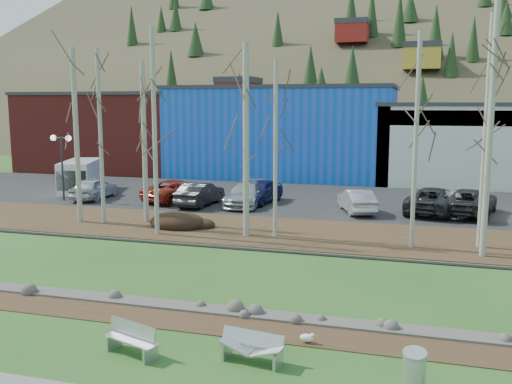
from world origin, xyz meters
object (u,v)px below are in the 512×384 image
(street_lamp, at_px, (61,149))
(car_3, at_px, (246,194))
(car_6, at_px, (434,200))
(car_8, at_px, (470,202))
(car_2, at_px, (178,190))
(car_1, at_px, (200,194))
(car_4, at_px, (260,191))
(bench_damaged, at_px, (252,347))
(litter_bin, at_px, (414,373))
(bench_intact, at_px, (132,339))
(car_5, at_px, (357,201))
(car_7, at_px, (457,203))
(seagull, at_px, (307,338))
(van_grey, at_px, (80,176))
(car_0, at_px, (94,188))

(street_lamp, xyz_separation_m, car_3, (12.61, 1.57, -2.77))
(car_6, bearing_deg, car_8, -167.67)
(car_2, xyz_separation_m, car_6, (16.65, 0.35, 0.06))
(car_1, xyz_separation_m, car_4, (3.48, 1.98, 0.02))
(bench_damaged, distance_m, litter_bin, 4.14)
(car_6, bearing_deg, car_2, 13.53)
(car_4, bearing_deg, bench_intact, -73.53)
(bench_damaged, bearing_deg, car_5, 97.51)
(street_lamp, height_order, car_5, street_lamp)
(car_6, distance_m, car_7, 1.30)
(street_lamp, height_order, car_6, street_lamp)
(street_lamp, bearing_deg, bench_intact, -44.19)
(litter_bin, bearing_deg, seagull, 146.03)
(bench_intact, height_order, seagull, bench_intact)
(seagull, bearing_deg, car_7, 81.32)
(van_grey, bearing_deg, car_5, -25.62)
(car_7, bearing_deg, car_0, -155.96)
(car_0, distance_m, van_grey, 3.75)
(bench_damaged, xyz_separation_m, car_1, (-9.67, 20.57, 0.50))
(bench_damaged, bearing_deg, bench_intact, -163.32)
(car_2, height_order, car_5, car_2)
(bench_damaged, distance_m, car_8, 23.12)
(litter_bin, relative_size, car_3, 0.18)
(car_5, bearing_deg, bench_damaged, 68.44)
(car_8, distance_m, van_grey, 27.45)
(car_1, relative_size, car_6, 0.81)
(car_1, distance_m, car_2, 2.34)
(litter_bin, distance_m, seagull, 3.56)
(car_0, bearing_deg, car_7, 179.15)
(car_1, xyz_separation_m, car_5, (10.07, 0.47, -0.05))
(litter_bin, height_order, seagull, litter_bin)
(bench_damaged, bearing_deg, car_3, 116.20)
(car_0, relative_size, car_8, 0.78)
(seagull, height_order, car_8, car_8)
(car_1, relative_size, car_5, 1.07)
(car_0, distance_m, car_5, 18.10)
(car_3, xyz_separation_m, car_5, (7.17, -0.31, -0.04))
(litter_bin, height_order, car_5, car_5)
(car_1, height_order, car_2, car_1)
(car_3, relative_size, car_7, 1.11)
(bench_intact, bearing_deg, street_lamp, 147.28)
(seagull, relative_size, car_4, 0.10)
(bench_intact, xyz_separation_m, car_0, (-14.44, 21.38, 0.47))
(car_1, bearing_deg, car_4, -146.99)
(litter_bin, xyz_separation_m, van_grey, (-24.57, 23.91, 0.83))
(car_7, height_order, van_grey, van_grey)
(street_lamp, xyz_separation_m, van_grey, (-1.08, 3.65, -2.35))
(litter_bin, relative_size, seagull, 2.00)
(car_6, bearing_deg, van_grey, 9.21)
(car_2, relative_size, car_8, 0.92)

